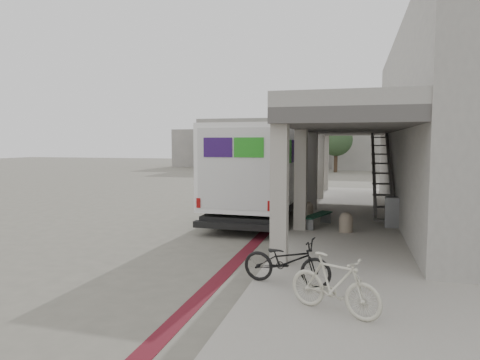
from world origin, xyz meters
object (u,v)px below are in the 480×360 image
(utility_cabinet, at_px, (392,212))
(bicycle_black, at_px, (287,261))
(bench, at_px, (317,218))
(bicycle_cream, at_px, (334,284))
(fedex_truck, at_px, (263,169))

(utility_cabinet, relative_size, bicycle_black, 0.56)
(bench, relative_size, bicycle_black, 0.98)
(bench, height_order, bicycle_cream, bicycle_cream)
(bicycle_cream, bearing_deg, utility_cabinet, 14.64)
(fedex_truck, relative_size, utility_cabinet, 8.37)
(bicycle_black, bearing_deg, fedex_truck, 23.90)
(utility_cabinet, xyz_separation_m, bicycle_black, (-2.50, -6.72, -0.03))
(bench, xyz_separation_m, bicycle_black, (-0.10, -6.13, 0.18))
(bicycle_black, bearing_deg, utility_cabinet, -11.70)
(fedex_truck, distance_m, bench, 3.37)
(bench, xyz_separation_m, bicycle_cream, (0.87, -7.36, 0.20))
(fedex_truck, bearing_deg, bicycle_cream, -69.78)
(utility_cabinet, height_order, bicycle_black, utility_cabinet)
(fedex_truck, distance_m, bicycle_cream, 9.94)
(fedex_truck, height_order, bench, fedex_truck)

